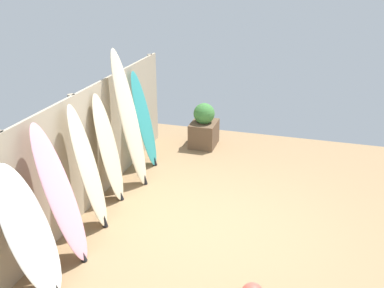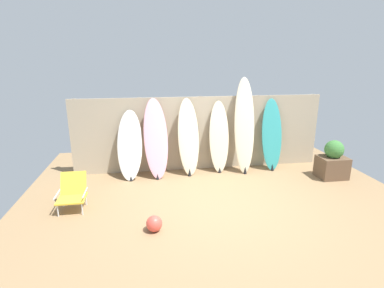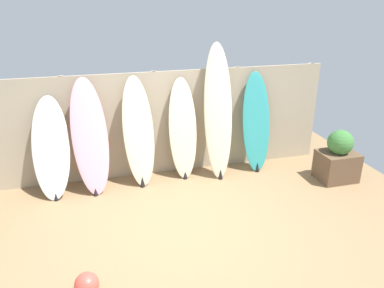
# 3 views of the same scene
# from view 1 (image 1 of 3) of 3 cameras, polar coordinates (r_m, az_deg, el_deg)

# --- Properties ---
(ground) EXTENTS (7.68, 7.68, 0.00)m
(ground) POSITION_cam_1_polar(r_m,az_deg,el_deg) (6.07, 3.12, -11.51)
(ground) COLOR #8E704C
(fence_back) EXTENTS (6.08, 0.11, 1.80)m
(fence_back) POSITION_cam_1_polar(r_m,az_deg,el_deg) (6.31, -14.70, -1.47)
(fence_back) COLOR tan
(fence_back) RESTS_ON ground
(surfboard_white_0) EXTENTS (0.62, 0.62, 1.55)m
(surfboard_white_0) POSITION_cam_1_polar(r_m,az_deg,el_deg) (4.99, -20.86, -11.05)
(surfboard_white_0) COLOR white
(surfboard_white_0) RESTS_ON ground
(surfboard_pink_1) EXTENTS (0.61, 0.57, 1.81)m
(surfboard_pink_1) POSITION_cam_1_polar(r_m,az_deg,el_deg) (5.31, -17.07, -6.66)
(surfboard_pink_1) COLOR pink
(surfboard_pink_1) RESTS_ON ground
(surfboard_cream_2) EXTENTS (0.55, 0.48, 1.79)m
(surfboard_cream_2) POSITION_cam_1_polar(r_m,az_deg,el_deg) (5.91, -13.63, -3.29)
(surfboard_cream_2) COLOR beige
(surfboard_cream_2) RESTS_ON ground
(surfboard_cream_3) EXTENTS (0.48, 0.38, 1.71)m
(surfboard_cream_3) POSITION_cam_1_polar(r_m,az_deg,el_deg) (6.56, -11.03, -0.78)
(surfboard_cream_3) COLOR beige
(surfboard_cream_3) RESTS_ON ground
(surfboard_cream_4) EXTENTS (0.52, 0.56, 2.26)m
(surfboard_cream_4) POSITION_cam_1_polar(r_m,az_deg,el_deg) (6.90, -8.33, 3.14)
(surfboard_cream_4) COLOR beige
(surfboard_cream_4) RESTS_ON ground
(surfboard_teal_5) EXTENTS (0.51, 0.42, 1.74)m
(surfboard_teal_5) POSITION_cam_1_polar(r_m,az_deg,el_deg) (7.64, -6.36, 3.10)
(surfboard_teal_5) COLOR teal
(surfboard_teal_5) RESTS_ON ground
(planter_box) EXTENTS (0.62, 0.50, 0.89)m
(planter_box) POSITION_cam_1_polar(r_m,az_deg,el_deg) (8.60, 1.60, 2.24)
(planter_box) COLOR brown
(planter_box) RESTS_ON ground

